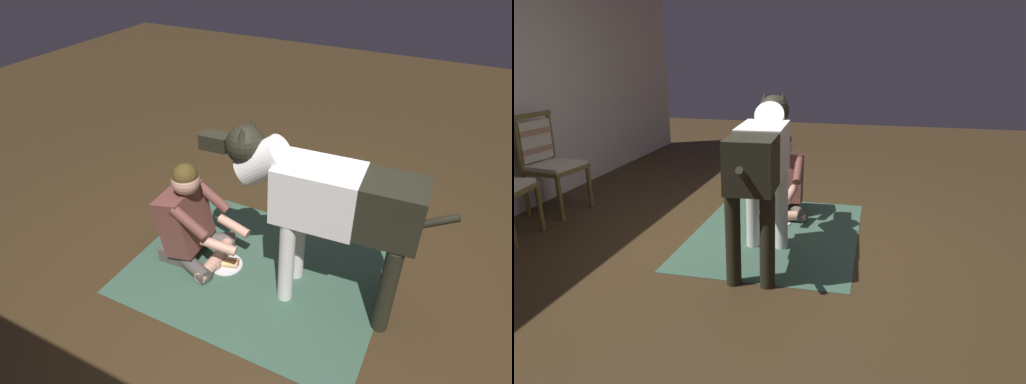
# 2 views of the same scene
# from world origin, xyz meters

# --- Properties ---
(ground_plane) EXTENTS (12.74, 12.74, 0.00)m
(ground_plane) POSITION_xyz_m (0.00, 0.00, 0.00)
(ground_plane) COLOR #362715
(area_rug) EXTENTS (1.87, 1.44, 0.01)m
(area_rug) POSITION_xyz_m (0.15, -0.01, 0.00)
(area_rug) COLOR #365442
(area_rug) RESTS_ON ground
(person_sitting_on_floor) EXTENTS (0.67, 0.58, 0.83)m
(person_sitting_on_floor) POSITION_xyz_m (0.68, 0.05, 0.34)
(person_sitting_on_floor) COLOR #514A44
(person_sitting_on_floor) RESTS_ON ground
(large_dog) EXTENTS (1.62, 0.39, 1.24)m
(large_dog) POSITION_xyz_m (-0.33, -0.01, 0.81)
(large_dog) COLOR white
(large_dog) RESTS_ON ground
(hot_dog_on_plate) EXTENTS (0.26, 0.26, 0.06)m
(hot_dog_on_plate) POSITION_xyz_m (0.39, 0.04, 0.02)
(hot_dog_on_plate) COLOR silver
(hot_dog_on_plate) RESTS_ON ground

